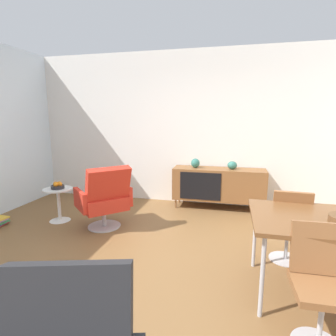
# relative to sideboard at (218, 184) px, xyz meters

# --- Properties ---
(ground_plane) EXTENTS (8.32, 8.32, 0.00)m
(ground_plane) POSITION_rel_sideboard_xyz_m (-0.39, -2.30, -0.44)
(ground_plane) COLOR brown
(wall_back) EXTENTS (6.80, 0.12, 2.80)m
(wall_back) POSITION_rel_sideboard_xyz_m (-0.39, 0.30, 0.96)
(wall_back) COLOR white
(wall_back) RESTS_ON ground_plane
(sideboard) EXTENTS (1.60, 0.45, 0.72)m
(sideboard) POSITION_rel_sideboard_xyz_m (0.00, 0.00, 0.00)
(sideboard) COLOR brown
(sideboard) RESTS_ON ground_plane
(vase_cobalt) EXTENTS (0.16, 0.16, 0.14)m
(vase_cobalt) POSITION_rel_sideboard_xyz_m (0.22, 0.00, 0.35)
(vase_cobalt) COLOR #337266
(vase_cobalt) RESTS_ON sideboard
(vase_sculptural_dark) EXTENTS (0.16, 0.16, 0.17)m
(vase_sculptural_dark) POSITION_rel_sideboard_xyz_m (-0.42, 0.00, 0.36)
(vase_sculptural_dark) COLOR #337266
(vase_sculptural_dark) RESTS_ON sideboard
(dining_chair_back_left) EXTENTS (0.43, 0.45, 0.86)m
(dining_chair_back_left) POSITION_rel_sideboard_xyz_m (0.85, -1.72, 0.03)
(dining_chair_back_left) COLOR brown
(dining_chair_back_left) RESTS_ON ground_plane
(dining_chair_front_left) EXTENTS (0.41, 0.43, 0.86)m
(dining_chair_front_left) POSITION_rel_sideboard_xyz_m (0.85, -2.84, 0.03)
(dining_chair_front_left) COLOR brown
(dining_chair_front_left) RESTS_ON ground_plane
(lounge_chair_red) EXTENTS (0.91, 0.91, 0.95)m
(lounge_chair_red) POSITION_rel_sideboard_xyz_m (-1.55, -1.31, 0.03)
(lounge_chair_red) COLOR red
(lounge_chair_red) RESTS_ON ground_plane
(side_table_round) EXTENTS (0.44, 0.44, 0.52)m
(side_table_round) POSITION_rel_sideboard_xyz_m (-2.39, -1.19, -0.12)
(side_table_round) COLOR white
(side_table_round) RESTS_ON ground_plane
(fruit_bowl) EXTENTS (0.20, 0.20, 0.11)m
(fruit_bowl) POSITION_rel_sideboard_xyz_m (-2.39, -1.19, 0.12)
(fruit_bowl) COLOR #262628
(fruit_bowl) RESTS_ON side_table_round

